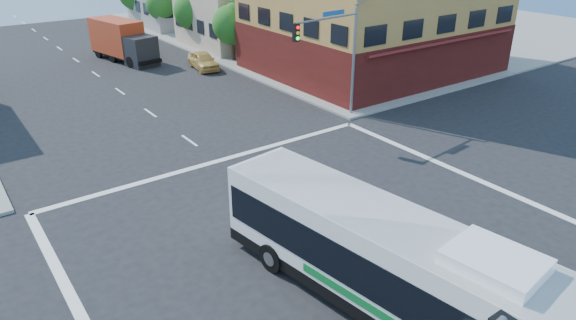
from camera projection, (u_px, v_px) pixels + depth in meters
ground at (332, 241)px, 20.77m from camera, size 120.00×120.00×0.00m
sidewalk_ne at (364, 23)px, 65.03m from camera, size 50.00×50.00×0.15m
corner_building_ne at (374, 0)px, 42.47m from camera, size 18.10×15.44×14.00m
signal_mast_ne at (336, 44)px, 31.29m from camera, size 7.91×1.13×8.07m
street_tree_a at (234, 22)px, 46.10m from camera, size 3.60×3.60×5.53m
street_tree_b at (193, 9)px, 51.91m from camera, size 3.80×3.80×5.79m
street_tree_c at (162, 3)px, 57.92m from camera, size 3.40×3.40×5.29m
transit_bus at (389, 263)px, 16.34m from camera, size 4.51×13.27×3.85m
box_truck at (123, 42)px, 47.04m from camera, size 3.95×8.41×3.65m
parked_car at (203, 61)px, 44.80m from camera, size 2.33×4.56×1.49m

